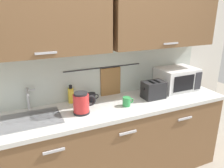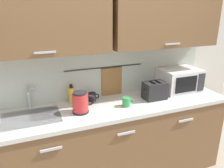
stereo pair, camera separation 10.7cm
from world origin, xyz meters
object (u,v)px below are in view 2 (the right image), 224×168
object	(u,v)px
microwave	(179,80)
toaster	(155,90)
mug_by_kettle	(127,102)
dish_soap_bottle	(72,94)
electric_kettle	(81,103)
mug_near_sink	(92,97)

from	to	relation	value
microwave	toaster	size ratio (longest dim) A/B	1.80
mug_by_kettle	microwave	bearing A→B (deg)	13.27
dish_soap_bottle	toaster	distance (m)	0.90
microwave	toaster	xyz separation A→B (m)	(-0.41, -0.11, -0.04)
microwave	toaster	world-z (taller)	microwave
electric_kettle	toaster	world-z (taller)	electric_kettle
toaster	electric_kettle	bearing A→B (deg)	-177.43
electric_kettle	mug_near_sink	size ratio (longest dim) A/B	1.89
electric_kettle	dish_soap_bottle	size ratio (longest dim) A/B	1.16
electric_kettle	mug_by_kettle	size ratio (longest dim) A/B	1.89
electric_kettle	mug_near_sink	bearing A→B (deg)	50.80
dish_soap_bottle	toaster	bearing A→B (deg)	-15.82
electric_kettle	dish_soap_bottle	distance (m)	0.29
microwave	dish_soap_bottle	distance (m)	1.29
microwave	mug_by_kettle	xyz separation A→B (m)	(-0.78, -0.18, -0.09)
dish_soap_bottle	mug_by_kettle	world-z (taller)	dish_soap_bottle
mug_near_sink	toaster	world-z (taller)	toaster
electric_kettle	dish_soap_bottle	xyz separation A→B (m)	(-0.03, 0.28, -0.01)
microwave	mug_by_kettle	distance (m)	0.81
toaster	mug_near_sink	bearing A→B (deg)	164.20
microwave	toaster	distance (m)	0.43
microwave	electric_kettle	bearing A→B (deg)	-173.06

